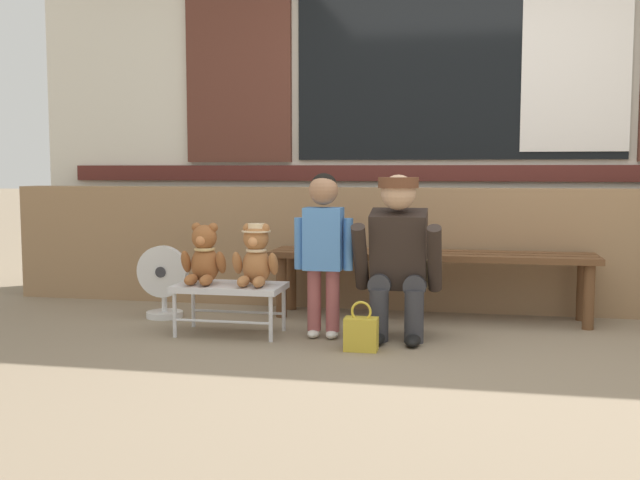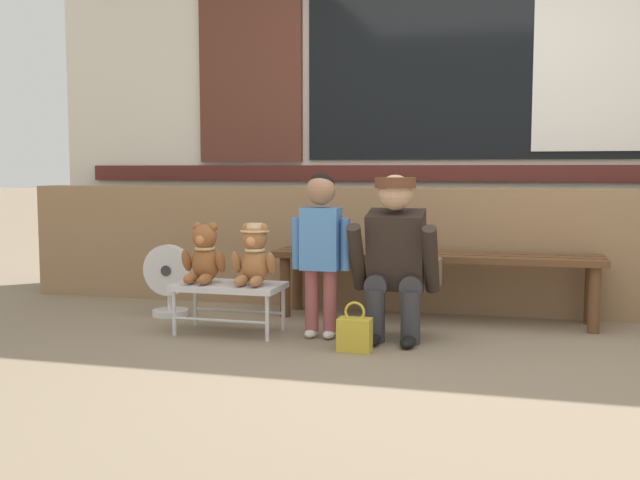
# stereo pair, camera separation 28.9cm
# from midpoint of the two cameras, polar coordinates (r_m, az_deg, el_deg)

# --- Properties ---
(ground_plane) EXTENTS (60.00, 60.00, 0.00)m
(ground_plane) POSITION_cam_midpoint_polar(r_m,az_deg,el_deg) (3.94, 7.47, -9.04)
(ground_plane) COLOR #84725B
(brick_low_wall) EXTENTS (6.53, 0.25, 0.85)m
(brick_low_wall) POSITION_cam_midpoint_polar(r_m,az_deg,el_deg) (5.27, 8.62, -0.70)
(brick_low_wall) COLOR #997551
(brick_low_wall) RESTS_ON ground
(shop_facade) EXTENTS (6.66, 0.26, 3.24)m
(shop_facade) POSITION_cam_midpoint_polar(r_m,az_deg,el_deg) (5.79, 9.09, 11.85)
(shop_facade) COLOR silver
(shop_facade) RESTS_ON ground
(wooden_bench_long) EXTENTS (2.10, 0.40, 0.44)m
(wooden_bench_long) POSITION_cam_midpoint_polar(r_m,az_deg,el_deg) (4.92, 6.74, -1.71)
(wooden_bench_long) COLOR brown
(wooden_bench_long) RESTS_ON ground
(small_display_bench) EXTENTS (0.64, 0.36, 0.30)m
(small_display_bench) POSITION_cam_midpoint_polar(r_m,az_deg,el_deg) (4.50, -8.70, -3.78)
(small_display_bench) COLOR silver
(small_display_bench) RESTS_ON ground
(teddy_bear_plain) EXTENTS (0.28, 0.26, 0.36)m
(teddy_bear_plain) POSITION_cam_midpoint_polar(r_m,az_deg,el_deg) (4.53, -10.63, -1.23)
(teddy_bear_plain) COLOR #93562D
(teddy_bear_plain) RESTS_ON small_display_bench
(teddy_bear_with_hat) EXTENTS (0.28, 0.27, 0.36)m
(teddy_bear_with_hat) POSITION_cam_midpoint_polar(r_m,az_deg,el_deg) (4.42, -6.78, -1.22)
(teddy_bear_with_hat) COLOR #A86B3D
(teddy_bear_with_hat) RESTS_ON small_display_bench
(child_standing) EXTENTS (0.35, 0.18, 0.96)m
(child_standing) POSITION_cam_midpoint_polar(r_m,az_deg,el_deg) (4.32, -1.65, 0.26)
(child_standing) COLOR #994C4C
(child_standing) RESTS_ON ground
(adult_crouching) EXTENTS (0.50, 0.49, 0.95)m
(adult_crouching) POSITION_cam_midpoint_polar(r_m,az_deg,el_deg) (4.31, 4.21, -1.26)
(adult_crouching) COLOR #333338
(adult_crouching) RESTS_ON ground
(handbag_on_ground) EXTENTS (0.18, 0.11, 0.27)m
(handbag_on_ground) POSITION_cam_midpoint_polar(r_m,az_deg,el_deg) (4.08, 1.11, -7.11)
(handbag_on_ground) COLOR gold
(handbag_on_ground) RESTS_ON ground
(floor_fan) EXTENTS (0.34, 0.24, 0.48)m
(floor_fan) POSITION_cam_midpoint_polar(r_m,az_deg,el_deg) (5.07, -13.46, -3.14)
(floor_fan) COLOR silver
(floor_fan) RESTS_ON ground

